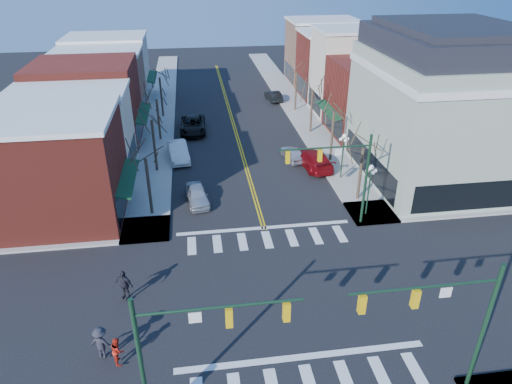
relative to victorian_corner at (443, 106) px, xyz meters
name	(u,v)px	position (x,y,z in m)	size (l,w,h in m)	color
ground	(284,297)	(-16.50, -14.50, -6.66)	(160.00, 160.00, 0.00)	black
sidewalk_left	(154,166)	(-25.25, 5.50, -6.58)	(3.50, 70.00, 0.15)	#9E9B93
sidewalk_right	(331,156)	(-7.75, 5.50, -6.58)	(3.50, 70.00, 0.15)	#9E9B93
bldg_left_brick_a	(50,170)	(-32.00, -2.75, -2.66)	(10.00, 8.50, 8.00)	maroon
bldg_left_stucco_a	(73,136)	(-32.00, 5.00, -2.91)	(10.00, 7.00, 7.50)	beige
bldg_left_brick_b	(88,104)	(-32.00, 13.00, -2.41)	(10.00, 9.00, 8.50)	maroon
bldg_left_tan	(101,86)	(-32.00, 21.25, -2.76)	(10.00, 7.50, 7.80)	#9E7357
bldg_left_stucco_b	(109,70)	(-32.00, 29.00, -2.56)	(10.00, 8.00, 8.20)	beige
bldg_right_brick_a	(378,99)	(-1.00, 11.25, -2.66)	(10.00, 8.50, 8.00)	maroon
bldg_right_stucco	(356,73)	(-1.00, 19.00, -1.66)	(10.00, 7.00, 10.00)	beige
bldg_right_brick_b	(337,65)	(-1.00, 26.50, -2.41)	(10.00, 8.00, 8.50)	maroon
bldg_right_tan	(322,52)	(-1.00, 34.50, -2.16)	(10.00, 8.00, 9.00)	#9E7357
victorian_corner	(443,106)	(0.00, 0.00, 0.00)	(12.25, 14.25, 13.30)	#9DAB94
traffic_mast_near_left	(186,343)	(-22.05, -21.90, -1.95)	(6.60, 0.28, 7.20)	#14331E
traffic_mast_near_right	(449,315)	(-10.95, -21.90, -1.95)	(6.60, 0.28, 7.20)	#14331E
traffic_mast_far_right	(342,169)	(-10.95, -7.10, -1.95)	(6.60, 0.28, 7.20)	#14331E
lamppost_corner	(370,181)	(-8.30, -6.00, -3.70)	(0.36, 0.36, 4.33)	#14331E
lamppost_midblock	(343,149)	(-8.30, 0.50, -3.70)	(0.36, 0.36, 4.33)	#14331E
tree_left_a	(149,188)	(-24.90, -3.50, -4.28)	(0.24, 0.24, 4.76)	#382B21
tree_left_b	(154,146)	(-24.90, 4.50, -4.14)	(0.24, 0.24, 5.04)	#382B21
tree_left_c	(159,120)	(-24.90, 12.50, -4.38)	(0.24, 0.24, 4.55)	#382B21
tree_left_d	(161,97)	(-24.90, 20.50, -4.21)	(0.24, 0.24, 4.90)	#382B21
tree_right_a	(360,175)	(-8.10, -3.50, -4.35)	(0.24, 0.24, 4.62)	#382B21
tree_right_b	(332,136)	(-8.10, 4.50, -4.07)	(0.24, 0.24, 5.18)	#382B21
tree_right_c	(311,112)	(-8.10, 12.50, -4.24)	(0.24, 0.24, 4.83)	#382B21
tree_right_d	(296,92)	(-8.10, 20.50, -4.17)	(0.24, 0.24, 4.97)	#382B21
car_left_near	(197,195)	(-21.30, -2.13, -5.96)	(1.66, 4.12, 1.40)	silver
car_left_mid	(178,152)	(-22.90, 7.00, -5.82)	(1.76, 5.05, 1.67)	silver
car_left_far	(193,125)	(-21.30, 14.52, -5.82)	(2.79, 6.04, 1.68)	black
car_right_near	(314,159)	(-10.10, 3.32, -5.83)	(2.31, 5.68, 1.65)	maroon
car_right_mid	(293,153)	(-11.70, 5.31, -5.98)	(1.59, 3.96, 1.35)	silver
car_right_far	(273,96)	(-10.10, 25.25, -5.96)	(1.47, 4.21, 1.39)	black
pedestrian_red_b	(118,350)	(-25.67, -18.20, -5.73)	(0.76, 0.59, 1.55)	red
pedestrian_dark_a	(124,285)	(-25.86, -13.38, -5.52)	(1.15, 0.48, 1.97)	black
pedestrian_dark_b	(101,343)	(-26.50, -17.75, -5.56)	(1.22, 0.70, 1.88)	black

